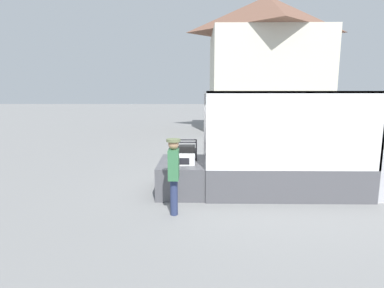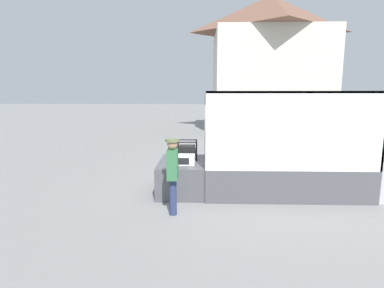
% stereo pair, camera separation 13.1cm
% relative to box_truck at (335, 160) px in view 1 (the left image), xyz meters
% --- Properties ---
extents(ground_plane, '(160.00, 160.00, 0.00)m').
position_rel_box_truck_xyz_m(ground_plane, '(-3.81, -0.00, -0.95)').
color(ground_plane, gray).
extents(box_truck, '(6.54, 2.17, 2.92)m').
position_rel_box_truck_xyz_m(box_truck, '(0.00, 0.00, 0.00)').
color(box_truck, '#B2B2B7').
rests_on(box_truck, ground).
extents(tailgate_deck, '(1.34, 2.07, 0.89)m').
position_rel_box_truck_xyz_m(tailgate_deck, '(-4.48, -0.00, -0.51)').
color(tailgate_deck, '#4C4C51').
rests_on(tailgate_deck, ground).
extents(microwave, '(0.53, 0.43, 0.27)m').
position_rel_box_truck_xyz_m(microwave, '(-4.36, -0.38, 0.07)').
color(microwave, white).
rests_on(microwave, tailgate_deck).
extents(portable_generator, '(0.61, 0.51, 0.57)m').
position_rel_box_truck_xyz_m(portable_generator, '(-4.32, 0.35, 0.15)').
color(portable_generator, black).
rests_on(portable_generator, tailgate_deck).
extents(worker_person, '(0.33, 0.44, 1.83)m').
position_rel_box_truck_xyz_m(worker_person, '(-4.58, -1.82, 0.18)').
color(worker_person, navy).
rests_on(worker_person, ground).
extents(house_backdrop, '(8.55, 6.88, 9.97)m').
position_rel_box_truck_xyz_m(house_backdrop, '(1.20, 14.88, 4.13)').
color(house_backdrop, beige).
rests_on(house_backdrop, ground).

